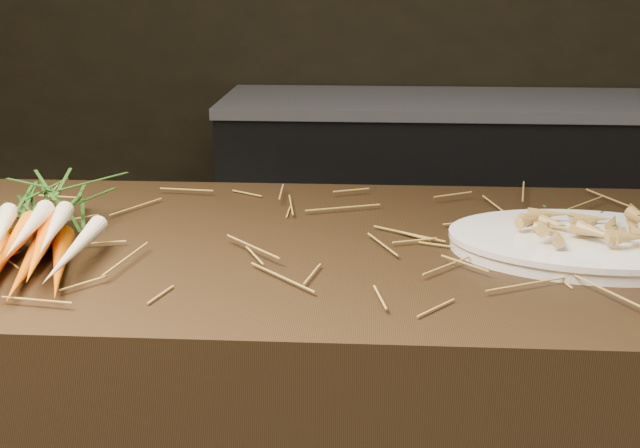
{
  "coord_description": "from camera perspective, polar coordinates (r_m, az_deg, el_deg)",
  "views": [
    {
      "loc": [
        -0.05,
        -0.87,
        1.3
      ],
      "look_at": [
        -0.12,
        0.2,
        0.96
      ],
      "focal_mm": 45.0,
      "sensor_mm": 36.0,
      "label": 1
    }
  ],
  "objects": [
    {
      "name": "back_counter",
      "position": [
        3.19,
        9.79,
        1.37
      ],
      "size": [
        1.82,
        0.62,
        0.84
      ],
      "color": "black",
      "rests_on": "ground"
    },
    {
      "name": "straw_bedding",
      "position": [
        1.23,
        5.87,
        -1.0
      ],
      "size": [
        1.4,
        0.6,
        0.02
      ],
      "primitive_type": null,
      "color": "olive",
      "rests_on": "main_counter"
    },
    {
      "name": "root_veg_bunch",
      "position": [
        1.27,
        -19.06,
        0.28
      ],
      "size": [
        0.24,
        0.48,
        0.09
      ],
      "rotation": [
        0.0,
        0.0,
        0.22
      ],
      "color": "#C04002",
      "rests_on": "main_counter"
    },
    {
      "name": "serving_platter",
      "position": [
        1.25,
        18.58,
        -1.48
      ],
      "size": [
        0.43,
        0.31,
        0.02
      ],
      "primitive_type": null,
      "rotation": [
        0.0,
        0.0,
        -0.09
      ],
      "color": "white",
      "rests_on": "main_counter"
    },
    {
      "name": "roasted_veg_heap",
      "position": [
        1.24,
        18.73,
        -0.02
      ],
      "size": [
        0.21,
        0.16,
        0.05
      ],
      "primitive_type": null,
      "rotation": [
        0.0,
        0.0,
        -0.09
      ],
      "color": "olive",
      "rests_on": "serving_platter"
    }
  ]
}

